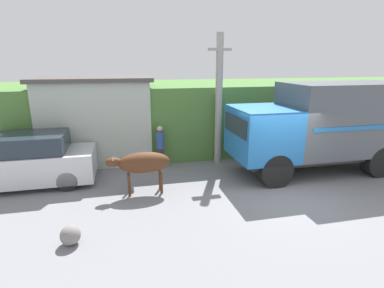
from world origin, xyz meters
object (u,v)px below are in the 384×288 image
Objects in this scene: pedestrian_on_hill at (160,144)px; brown_cow at (143,163)px; utility_pole at (219,99)px; parked_suv at (28,161)px; roadside_rock at (70,235)px; cargo_truck at (325,124)px.

brown_cow is at bearing 64.96° from pedestrian_on_hill.
utility_pole is (3.24, 2.34, 1.68)m from brown_cow.
parked_suv is 9.31× the size of roadside_rock.
brown_cow is 0.46× the size of parked_suv.
utility_pole is at bearing 43.51° from roadside_rock.
utility_pole is (-3.57, 1.90, 0.83)m from cargo_truck.
roadside_rock is (-2.71, -4.84, -0.70)m from pedestrian_on_hill.
utility_pole is 7.46m from roadside_rock.
cargo_truck is 1.30× the size of utility_pole.
brown_cow is at bearing 53.42° from roadside_rock.
pedestrian_on_hill is at bearing -179.69° from utility_pole.
brown_cow is 4.34m from utility_pole.
roadside_rock is (-5.11, -4.85, -2.45)m from utility_pole.
brown_cow reaches higher than roadside_rock.
cargo_truck is at bearing -3.77° from brown_cow.
parked_suv is at bearing 150.66° from brown_cow.
cargo_truck is at bearing 18.75° from roadside_rock.
roadside_rock is at bearing -162.26° from cargo_truck.
pedestrian_on_hill is (4.58, 0.82, 0.08)m from parked_suv.
brown_cow is 0.39× the size of utility_pole.
utility_pole is (6.98, 0.84, 1.83)m from parked_suv.
brown_cow is 4.03m from parked_suv.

